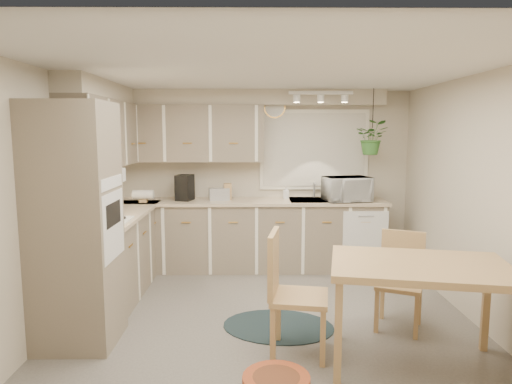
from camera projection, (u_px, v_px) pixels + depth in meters
floor at (268, 323)px, 4.44m from camera, size 4.20×4.20×0.00m
ceiling at (269, 70)px, 4.12m from camera, size 4.20×4.20×0.00m
wall_back at (263, 179)px, 6.36m from camera, size 4.00×0.04×2.40m
wall_front at (285, 267)px, 2.20m from camera, size 4.00×0.04×2.40m
wall_left at (55, 202)px, 4.26m from camera, size 0.04×4.20×2.40m
wall_right at (481, 201)px, 4.30m from camera, size 0.04×4.20×2.40m
base_cab_left at (118, 254)px, 5.23m from camera, size 0.60×1.85×0.90m
base_cab_back at (249, 236)px, 6.16m from camera, size 3.60×0.60×0.90m
counter_left at (117, 214)px, 5.17m from camera, size 0.64×1.89×0.04m
counter_back at (249, 202)px, 6.09m from camera, size 3.64×0.64×0.04m
oven_stack at (76, 225)px, 3.91m from camera, size 0.65×0.65×2.10m
wall_oven_face at (113, 225)px, 3.91m from camera, size 0.02×0.56×0.58m
upper_cab_left at (105, 134)px, 5.17m from camera, size 0.35×2.00×0.75m
upper_cab_back at (189, 133)px, 6.10m from camera, size 2.00×0.35×0.75m
soffit_left at (101, 91)px, 5.11m from camera, size 0.30×2.00×0.20m
soffit_back at (249, 98)px, 6.07m from camera, size 3.60×0.30×0.20m
cooktop at (101, 222)px, 4.59m from camera, size 0.52×0.58×0.02m
range_hood at (97, 177)px, 4.53m from camera, size 0.40×0.60×0.14m
window_blinds at (314, 150)px, 6.28m from camera, size 1.40×0.02×1.00m
window_frame at (314, 150)px, 6.29m from camera, size 1.50×0.02×1.10m
sink at (316, 203)px, 6.11m from camera, size 0.70×0.48×0.10m
dishwasher_front at (365, 243)px, 5.87m from camera, size 0.58×0.02×0.83m
track_light_bar at (321, 93)px, 5.67m from camera, size 0.80×0.04×0.04m
wall_clock at (275, 107)px, 6.20m from camera, size 0.30×0.03×0.30m
dining_table at (418, 315)px, 3.57m from camera, size 1.49×1.13×0.84m
chair_left at (300, 294)px, 3.77m from camera, size 0.56×0.56×1.03m
chair_back at (400, 282)px, 4.26m from camera, size 0.56×0.56×0.91m
braided_rug at (278, 326)px, 4.35m from camera, size 1.18×0.97×0.01m
pet_bed at (276, 384)px, 3.26m from camera, size 0.63×0.63×0.11m
microwave at (347, 186)px, 5.98m from camera, size 0.64×0.44×0.39m
soap_bottle at (286, 196)px, 6.24m from camera, size 0.08×0.17×0.08m
hanging_plant at (372, 141)px, 5.91m from camera, size 0.51×0.54×0.35m
coffee_maker at (185, 188)px, 6.07m from camera, size 0.25×0.28×0.34m
toaster at (219, 194)px, 6.10m from camera, size 0.29×0.20×0.16m
knife_block at (228, 192)px, 6.13m from camera, size 0.11×0.11×0.22m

